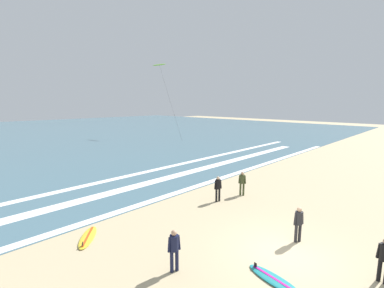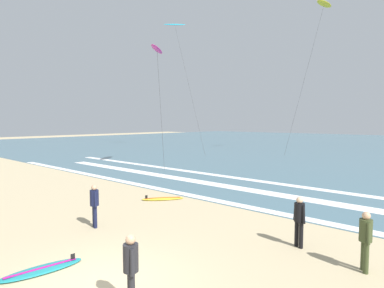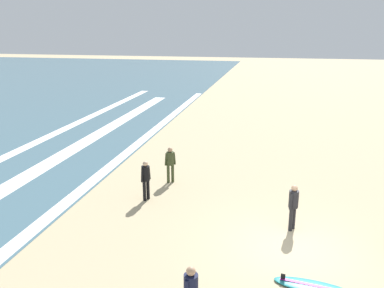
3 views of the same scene
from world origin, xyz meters
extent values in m
plane|color=tan|center=(0.00, 0.00, 0.00)|extent=(160.00, 160.00, 0.00)
cube|color=white|center=(1.60, 8.51, 0.01)|extent=(53.82, 0.58, 0.01)
cylinder|color=black|center=(2.61, 5.51, 0.41)|extent=(0.13, 0.13, 0.82)
cylinder|color=black|center=(2.43, 5.59, 0.41)|extent=(0.13, 0.13, 0.82)
cylinder|color=black|center=(2.52, 5.55, 1.11)|extent=(0.32, 0.32, 0.58)
cylinder|color=black|center=(2.69, 5.47, 1.08)|extent=(0.16, 0.14, 0.56)
cylinder|color=black|center=(2.35, 5.63, 1.08)|extent=(0.16, 0.14, 0.56)
sphere|color=#DBB28E|center=(2.52, 5.55, 1.49)|extent=(0.21, 0.21, 0.21)
cylinder|color=#232328|center=(1.16, 0.06, 0.41)|extent=(0.13, 0.13, 0.82)
cylinder|color=#232328|center=(1.33, -0.03, 0.41)|extent=(0.13, 0.13, 0.82)
cylinder|color=#232328|center=(1.24, 0.02, 1.11)|extent=(0.32, 0.32, 0.58)
cylinder|color=#232328|center=(1.08, 0.11, 1.08)|extent=(0.16, 0.14, 0.56)
cylinder|color=#232328|center=(1.41, -0.07, 1.08)|extent=(0.16, 0.14, 0.56)
sphere|color=tan|center=(1.24, 0.02, 1.49)|extent=(0.21, 0.21, 0.21)
cylinder|color=#141938|center=(-3.94, 2.36, 1.11)|extent=(0.32, 0.32, 0.58)
cylinder|color=#141938|center=(-3.76, 2.30, 1.08)|extent=(0.16, 0.13, 0.56)
sphere|color=tan|center=(-3.94, 2.36, 1.49)|extent=(0.21, 0.21, 0.21)
cylinder|color=#384223|center=(4.43, 5.18, 0.41)|extent=(0.13, 0.13, 0.82)
cylinder|color=#384223|center=(4.53, 5.01, 0.41)|extent=(0.13, 0.13, 0.82)
cylinder|color=#384223|center=(4.48, 5.09, 1.11)|extent=(0.32, 0.32, 0.58)
cylinder|color=#384223|center=(4.38, 5.25, 1.08)|extent=(0.15, 0.16, 0.56)
cylinder|color=#384223|center=(4.58, 4.94, 1.08)|extent=(0.15, 0.16, 0.56)
sphere|color=tan|center=(4.48, 5.09, 1.49)|extent=(0.21, 0.21, 0.21)
ellipsoid|color=teal|center=(-1.88, -0.49, 0.04)|extent=(0.90, 2.17, 0.09)
cube|color=#BF198C|center=(-1.88, -0.49, 0.09)|extent=(0.36, 1.78, 0.01)
cube|color=black|center=(-1.76, 0.32, 0.17)|extent=(0.03, 0.12, 0.16)
camera|label=1|loc=(-9.69, -4.19, 6.08)|focal=24.47mm
camera|label=2|loc=(6.45, -3.97, 3.94)|focal=29.89mm
camera|label=3|loc=(-11.17, 0.80, 6.54)|focal=37.08mm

